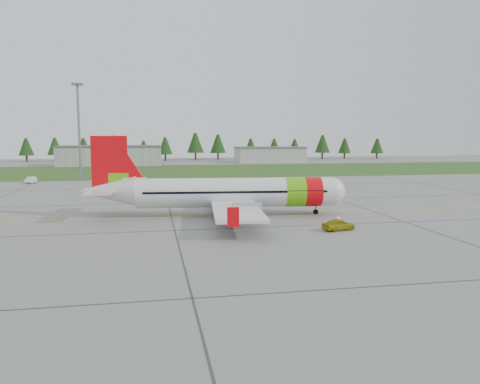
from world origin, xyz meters
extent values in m
plane|color=gray|center=(0.00, 0.00, 0.00)|extent=(320.00, 320.00, 0.00)
cylinder|color=silver|center=(-7.47, 7.76, 2.75)|extent=(23.29, 5.69, 3.46)
sphere|color=silver|center=(4.00, 6.64, 2.75)|extent=(3.46, 3.46, 3.46)
cone|color=silver|center=(-22.04, 9.19, 3.06)|extent=(6.52, 4.05, 3.46)
cube|color=black|center=(4.27, 6.61, 3.06)|extent=(1.64, 2.43, 0.50)
cylinder|color=#5FC10E|center=(-0.41, 7.07, 2.75)|extent=(2.64, 3.75, 3.54)
cylinder|color=red|center=(1.71, 6.86, 2.75)|extent=(2.29, 3.71, 3.54)
cube|color=silver|center=(-7.92, 7.80, 1.77)|extent=(7.62, 28.72, 0.32)
cube|color=red|center=(-7.42, 21.93, 2.26)|extent=(1.07, 0.26, 1.77)
cube|color=red|center=(-10.17, -6.15, 2.26)|extent=(1.07, 0.26, 1.77)
cylinder|color=gray|center=(-6.12, 12.53, 1.29)|extent=(3.36, 2.17, 1.86)
cylinder|color=gray|center=(-7.07, 2.82, 1.29)|extent=(3.36, 2.17, 1.86)
cube|color=red|center=(-21.86, 9.17, 6.03)|extent=(4.09, 0.72, 6.74)
cube|color=#5FC10E|center=(-20.89, 9.07, 4.08)|extent=(2.33, 0.60, 2.13)
cube|color=silver|center=(-22.48, 9.23, 3.28)|extent=(3.82, 10.43, 0.20)
cylinder|color=slate|center=(2.24, 6.81, 0.62)|extent=(0.16, 0.16, 1.24)
cylinder|color=black|center=(2.24, 6.81, 0.30)|extent=(0.62, 0.31, 0.60)
cylinder|color=slate|center=(-8.56, 10.36, 0.84)|extent=(0.20, 0.20, 1.69)
cylinder|color=black|center=(-8.91, 10.40, 0.46)|extent=(0.96, 0.49, 0.92)
cylinder|color=slate|center=(-9.04, 5.42, 0.84)|extent=(0.20, 0.20, 1.69)
cylinder|color=black|center=(-9.39, 5.45, 0.46)|extent=(0.96, 0.49, 0.92)
imported|color=#F9F30D|center=(1.10, -2.90, 1.71)|extent=(1.49, 1.64, 3.43)
imported|color=silver|center=(-40.96, 53.12, 1.98)|extent=(1.48, 1.41, 3.96)
cube|color=#30561E|center=(0.00, 82.00, 0.01)|extent=(320.00, 50.00, 0.03)
cube|color=gold|center=(0.00, 8.00, 0.01)|extent=(120.00, 0.25, 0.02)
cube|color=#A8A8A3|center=(-30.00, 110.00, 3.00)|extent=(32.00, 14.00, 6.00)
cube|color=#A8A8A3|center=(25.00, 118.00, 2.60)|extent=(24.00, 12.00, 5.20)
cylinder|color=slate|center=(-32.00, 58.00, 10.00)|extent=(0.50, 0.50, 20.00)
camera|label=1|loc=(-17.18, -46.21, 9.34)|focal=35.00mm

